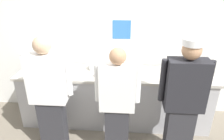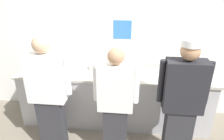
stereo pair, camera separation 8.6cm
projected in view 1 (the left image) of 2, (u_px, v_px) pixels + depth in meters
name	position (u px, v px, depth m)	size (l,w,h in m)	color
ground_plane	(113.00, 134.00, 3.30)	(9.00, 9.00, 0.00)	slate
wall_back	(117.00, 31.00, 3.44)	(4.89, 0.11, 3.00)	white
prep_counter	(115.00, 98.00, 3.44)	(3.12, 0.67, 0.92)	#B2B2B7
chef_near_left	(49.00, 95.00, 2.67)	(0.62, 0.24, 1.70)	#2D2D33
chef_center	(117.00, 103.00, 2.63)	(0.58, 0.24, 1.58)	#2D2D33
chef_far_right	(183.00, 101.00, 2.52)	(0.61, 0.24, 1.71)	#2D2D33
plate_stack_front	(55.00, 71.00, 3.21)	(0.19, 0.19, 0.08)	white
plate_stack_rear	(95.00, 67.00, 3.36)	(0.22, 0.22, 0.10)	white
mixing_bowl_steel	(193.00, 74.00, 3.06)	(0.31, 0.31, 0.12)	#B7BABF
sheet_tray	(121.00, 72.00, 3.24)	(0.49, 0.31, 0.02)	#B7BABF
squeeze_bottle_primary	(170.00, 66.00, 3.26)	(0.05, 0.05, 0.21)	#E5E066
ramekin_yellow_sauce	(97.00, 75.00, 3.13)	(0.10, 0.10, 0.05)	white
ramekin_green_sauce	(79.00, 67.00, 3.42)	(0.10, 0.10, 0.04)	white
chefs_knife	(66.00, 68.00, 3.42)	(0.28, 0.03, 0.02)	#B7BABF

